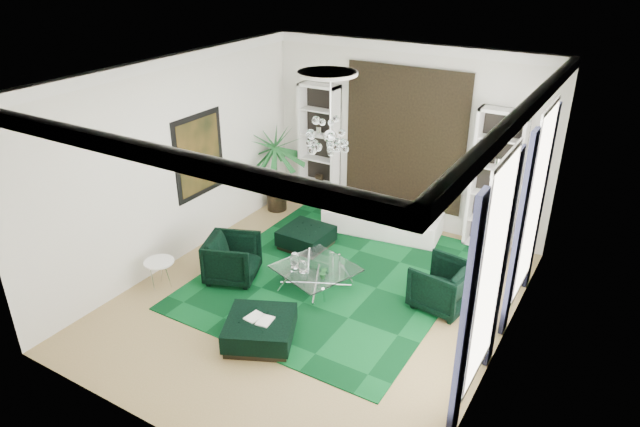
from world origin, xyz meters
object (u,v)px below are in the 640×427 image
Objects in this scene: ottoman_front at (260,330)px; armchair_right at (442,286)px; ottoman_side at (306,238)px; armchair_left at (233,259)px; coffee_table at (316,278)px; palm at (275,159)px; side_table at (161,274)px; sofa at (383,217)px.

armchair_right is at bearing 48.33° from ottoman_front.
armchair_left is at bearing -106.90° from ottoman_side.
palm is at bearing 136.38° from coffee_table.
coffee_table is 1.33× the size of ottoman_side.
coffee_table is at bearing -92.69° from armchair_left.
ottoman_side is 1.73× the size of side_table.
side_table is at bearing -58.21° from armchair_right.
armchair_left reaches higher than ottoman_side.
coffee_table is at bearing 29.94° from side_table.
armchair_left is at bearing -64.87° from armchair_right.
armchair_right reaches higher than ottoman_front.
armchair_right is 3.06m from ottoman_front.
armchair_left is 0.37× the size of palm.
coffee_table is 1.70m from ottoman_front.
armchair_right is at bearing 15.65° from coffee_table.
side_table is (-4.44, -1.94, -0.16)m from armchair_right.
ottoman_front is at bearing -58.23° from palm.
coffee_table is 1.20× the size of ottoman_front.
coffee_table is at bearing -51.44° from ottoman_side.
ottoman_side is 0.90× the size of ottoman_front.
armchair_right is at bearing 23.63° from side_table.
armchair_left reaches higher than ottoman_front.
sofa is 2.00× the size of coffee_table.
armchair_right is 0.75× the size of coffee_table.
palm reaches higher than coffee_table.
side_table is (-2.36, -1.36, 0.04)m from coffee_table.
armchair_right is 4.84m from side_table.
sofa is 3.40m from armchair_left.
armchair_left is 1.75m from ottoman_side.
sofa is at bearing 88.19° from coffee_table.
armchair_left reaches higher than coffee_table.
ottoman_side is at bearing 45.69° from sofa.
coffee_table is 0.50× the size of palm.
sofa reaches higher than ottoman_front.
coffee_table is (-2.08, -0.58, -0.20)m from armchair_right.
ottoman_front is (0.98, -2.87, 0.00)m from ottoman_side.
ottoman_side is (-3.01, 0.59, -0.21)m from armchair_right.
ottoman_front is (0.05, -1.70, -0.01)m from coffee_table.
coffee_table is at bearing -66.18° from armchair_right.
sofa is at bearing 89.54° from ottoman_front.
sofa is 2.39× the size of ottoman_front.
armchair_left is 1.00× the size of armchair_right.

